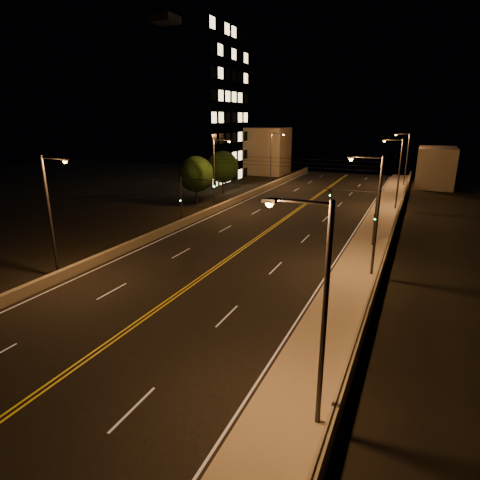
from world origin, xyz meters
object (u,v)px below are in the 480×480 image
at_px(building_tower, 169,108).
at_px(tree_0, 196,174).
at_px(streetlight_6, 273,155).
at_px(streetlight_0, 317,305).
at_px(traffic_signal_right, 364,210).
at_px(streetlight_5, 216,169).
at_px(streetlight_4, 52,210).
at_px(traffic_signal_left, 189,195).
at_px(streetlight_3, 405,156).
at_px(streetlight_1, 374,210).
at_px(tree_1, 223,167).
at_px(streetlight_2, 397,170).

relative_size(building_tower, tree_0, 4.17).
bearing_deg(streetlight_6, streetlight_0, -68.61).
bearing_deg(traffic_signal_right, streetlight_6, 123.31).
bearing_deg(streetlight_5, building_tower, 137.62).
relative_size(streetlight_4, traffic_signal_right, 1.67).
distance_m(streetlight_0, traffic_signal_left, 31.86).
bearing_deg(streetlight_0, streetlight_3, 90.00).
xyz_separation_m(streetlight_4, building_tower, (-17.33, 41.70, 8.02)).
bearing_deg(streetlight_6, streetlight_1, -60.39).
xyz_separation_m(streetlight_6, tree_1, (-4.26, -11.15, -1.04)).
xyz_separation_m(streetlight_3, streetlight_4, (-21.44, -55.00, 0.00)).
distance_m(streetlight_6, traffic_signal_left, 30.28).
relative_size(streetlight_0, building_tower, 0.33).
xyz_separation_m(streetlight_2, tree_0, (-25.48, -7.10, -1.09)).
distance_m(building_tower, tree_1, 16.82).
bearing_deg(tree_0, streetlight_3, 47.05).
bearing_deg(traffic_signal_right, streetlight_5, 156.35).
height_order(streetlight_4, building_tower, building_tower).
xyz_separation_m(streetlight_3, building_tower, (-38.77, -13.29, 8.02)).
height_order(streetlight_1, streetlight_4, same).
bearing_deg(tree_1, traffic_signal_right, -38.32).
distance_m(streetlight_0, streetlight_4, 22.67).
xyz_separation_m(building_tower, tree_1, (13.08, -5.46, -9.06)).
height_order(streetlight_2, building_tower, building_tower).
relative_size(streetlight_5, tree_1, 1.36).
bearing_deg(streetlight_1, traffic_signal_left, 159.60).
distance_m(streetlight_3, traffic_signal_left, 42.92).
height_order(streetlight_2, streetlight_3, same).
distance_m(streetlight_1, streetlight_6, 43.41).
bearing_deg(streetlight_5, traffic_signal_left, -82.18).
bearing_deg(streetlight_0, traffic_signal_right, 93.72).
distance_m(streetlight_3, streetlight_6, 22.75).
distance_m(streetlight_6, tree_1, 11.98).
bearing_deg(building_tower, tree_0, -46.64).
distance_m(streetlight_0, tree_1, 50.61).
distance_m(streetlight_6, traffic_signal_right, 36.19).
bearing_deg(tree_1, tree_0, -88.53).
height_order(traffic_signal_left, tree_0, tree_0).
distance_m(streetlight_3, tree_0, 37.41).
relative_size(streetlight_0, streetlight_1, 1.00).
bearing_deg(traffic_signal_left, streetlight_1, -20.40).
relative_size(traffic_signal_left, building_tower, 0.20).
xyz_separation_m(streetlight_0, streetlight_4, (-21.44, 7.34, 0.00)).
bearing_deg(traffic_signal_left, building_tower, 127.08).
height_order(streetlight_0, building_tower, building_tower).
bearing_deg(streetlight_4, streetlight_1, 24.25).
height_order(streetlight_6, traffic_signal_right, streetlight_6).
bearing_deg(streetlight_2, streetlight_0, -90.00).
bearing_deg(tree_1, building_tower, 157.34).
bearing_deg(streetlight_2, traffic_signal_right, -95.20).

